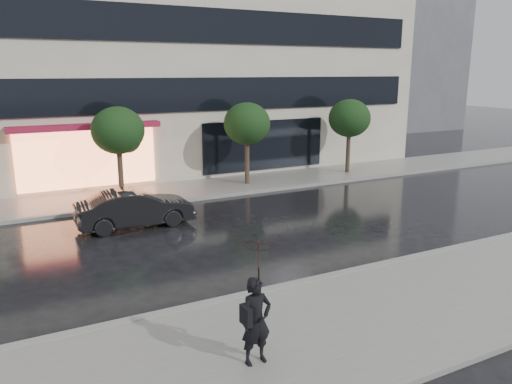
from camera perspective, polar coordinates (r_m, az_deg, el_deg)
ground at (r=14.39m, az=6.10°, el=-8.48°), size 120.00×120.00×0.00m
sidewalk_near at (r=12.05m, az=14.86°, el=-13.18°), size 60.00×4.50×0.12m
sidewalk_far at (r=23.20m, az=-7.94°, el=0.22°), size 60.00×3.50×0.12m
curb_near at (r=13.61m, az=8.45°, el=-9.58°), size 60.00×0.25×0.14m
curb_far at (r=21.61m, az=-6.38°, el=-0.71°), size 60.00×0.25×0.14m
office_building at (r=30.19m, az=-13.79°, el=20.15°), size 30.00×12.76×18.00m
bg_building_right at (r=51.49m, az=13.70°, el=16.19°), size 12.00×12.00×16.00m
tree_mid_west at (r=21.72m, az=-15.36°, el=6.62°), size 2.20×2.20×3.99m
tree_mid_east at (r=23.70m, az=-0.94°, el=7.65°), size 2.20×2.20×3.99m
tree_far_east at (r=26.90m, az=10.69°, el=8.14°), size 2.20×2.20×3.99m
parked_car at (r=18.17m, az=-13.63°, el=-1.83°), size 4.10×1.46×1.35m
pedestrian_with_umbrella at (r=9.11m, az=0.23°, el=-10.35°), size 1.02×1.04×2.39m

